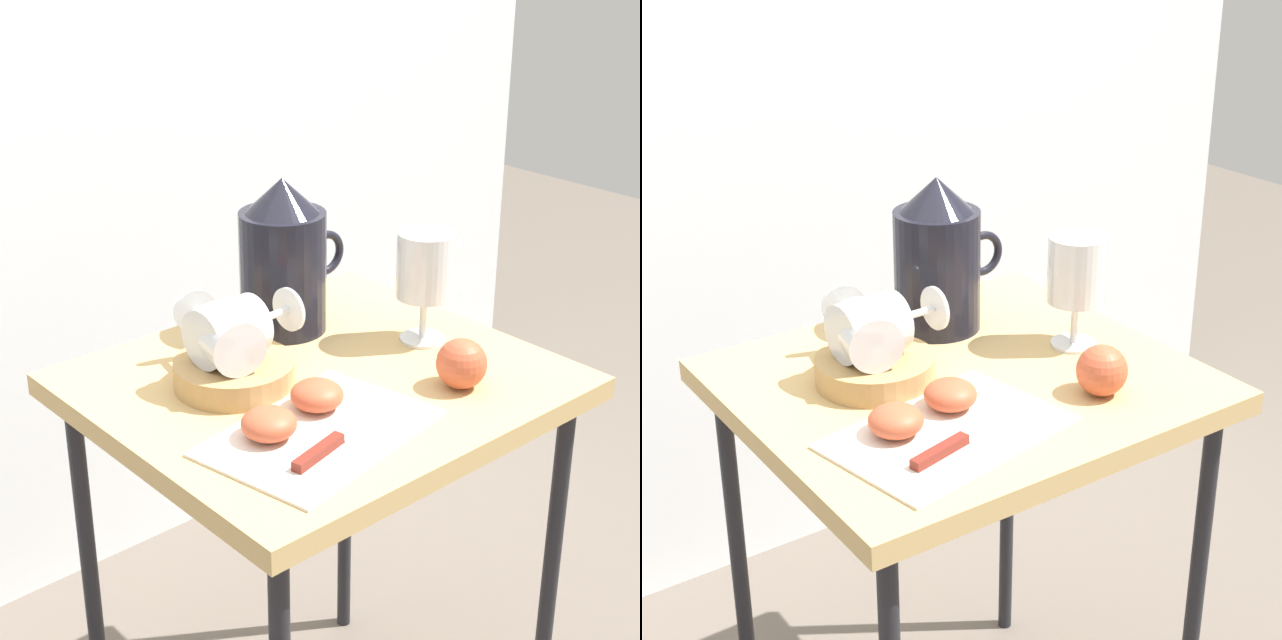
{
  "view_description": "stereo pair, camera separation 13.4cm",
  "coord_description": "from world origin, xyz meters",
  "views": [
    {
      "loc": [
        -0.81,
        -0.92,
        1.29
      ],
      "look_at": [
        0.0,
        0.0,
        0.76
      ],
      "focal_mm": 58.54,
      "sensor_mm": 36.0,
      "label": 1
    },
    {
      "loc": [
        -0.7,
        -1.01,
        1.29
      ],
      "look_at": [
        0.0,
        0.0,
        0.76
      ],
      "focal_mm": 58.54,
      "sensor_mm": 36.0,
      "label": 2
    }
  ],
  "objects": [
    {
      "name": "apple_whole",
      "position": [
        0.12,
        -0.14,
        0.71
      ],
      "size": [
        0.07,
        0.07,
        0.07
      ],
      "primitive_type": "sphere",
      "color": "#C15133",
      "rests_on": "table"
    },
    {
      "name": "apple_half_left",
      "position": [
        -0.16,
        -0.09,
        0.7
      ],
      "size": [
        0.07,
        0.07,
        0.04
      ],
      "primitive_type": "ellipsoid",
      "color": "#C15133",
      "rests_on": "linen_napkin"
    },
    {
      "name": "basket_tray",
      "position": [
        -0.1,
        0.05,
        0.7
      ],
      "size": [
        0.16,
        0.16,
        0.03
      ],
      "primitive_type": "cylinder",
      "color": "tan",
      "rests_on": "table"
    },
    {
      "name": "table",
      "position": [
        0.0,
        0.0,
        0.61
      ],
      "size": [
        0.58,
        0.52,
        0.68
      ],
      "color": "tan",
      "rests_on": "ground_plane"
    },
    {
      "name": "knife",
      "position": [
        -0.11,
        -0.15,
        0.69
      ],
      "size": [
        0.2,
        0.06,
        0.01
      ],
      "color": "silver",
      "rests_on": "linen_napkin"
    },
    {
      "name": "pitcher",
      "position": [
        0.06,
        0.15,
        0.77
      ],
      "size": [
        0.18,
        0.12,
        0.22
      ],
      "color": "black",
      "rests_on": "table"
    },
    {
      "name": "curtain_drape",
      "position": [
        0.0,
        0.69,
        1.04
      ],
      "size": [
        2.4,
        0.03,
        2.09
      ],
      "primitive_type": "cube",
      "color": "white",
      "rests_on": "ground_plane"
    },
    {
      "name": "wine_glass_tipped_near",
      "position": [
        -0.11,
        0.05,
        0.75
      ],
      "size": [
        0.1,
        0.16,
        0.07
      ],
      "color": "silver",
      "rests_on": "basket_tray"
    },
    {
      "name": "linen_napkin",
      "position": [
        -0.1,
        -0.12,
        0.68
      ],
      "size": [
        0.3,
        0.23,
        0.0
      ],
      "primitive_type": "cube",
      "rotation": [
        0.0,
        0.0,
        0.19
      ],
      "color": "silver",
      "rests_on": "table"
    },
    {
      "name": "apple_half_right",
      "position": [
        -0.07,
        -0.07,
        0.7
      ],
      "size": [
        0.07,
        0.07,
        0.04
      ],
      "primitive_type": "ellipsoid",
      "color": "#C15133",
      "rests_on": "linen_napkin"
    },
    {
      "name": "wine_glass_tipped_far",
      "position": [
        -0.1,
        0.06,
        0.75
      ],
      "size": [
        0.15,
        0.08,
        0.08
      ],
      "color": "silver",
      "rests_on": "basket_tray"
    },
    {
      "name": "wine_glass_upright",
      "position": [
        0.18,
        -0.01,
        0.78
      ],
      "size": [
        0.08,
        0.08,
        0.16
      ],
      "color": "silver",
      "rests_on": "table"
    }
  ]
}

